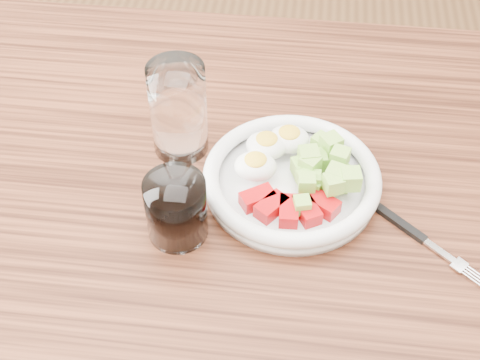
% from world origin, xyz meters
% --- Properties ---
extents(dining_table, '(1.50, 0.90, 0.77)m').
position_xyz_m(dining_table, '(0.00, 0.00, 0.67)').
color(dining_table, brown).
rests_on(dining_table, ground).
extents(bowl, '(0.24, 0.24, 0.06)m').
position_xyz_m(bowl, '(0.06, 0.03, 0.79)').
color(bowl, white).
rests_on(bowl, dining_table).
extents(fork, '(0.14, 0.12, 0.01)m').
position_xyz_m(fork, '(0.22, -0.03, 0.77)').
color(fork, black).
rests_on(fork, dining_table).
extents(water_glass, '(0.08, 0.08, 0.14)m').
position_xyz_m(water_glass, '(-0.11, 0.09, 0.84)').
color(water_glass, white).
rests_on(water_glass, dining_table).
extents(coffee_glass, '(0.08, 0.08, 0.09)m').
position_xyz_m(coffee_glass, '(-0.08, -0.06, 0.81)').
color(coffee_glass, white).
rests_on(coffee_glass, dining_table).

